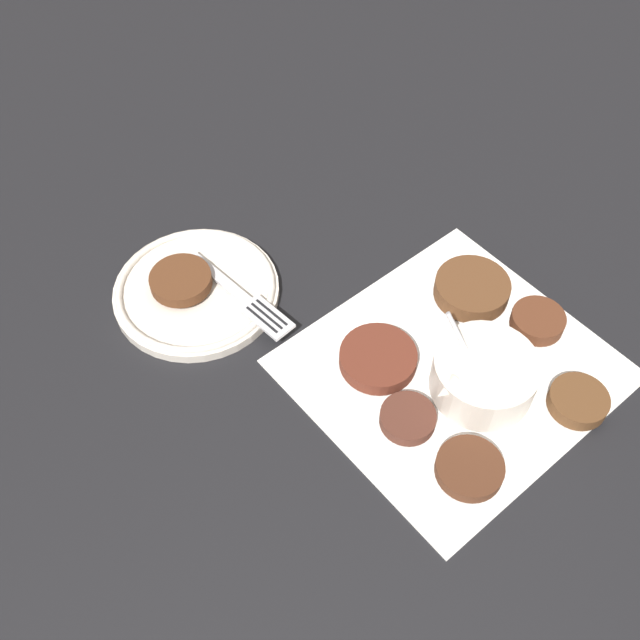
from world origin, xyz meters
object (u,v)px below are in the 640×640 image
Objects in this scene: sauce_bowl at (483,377)px; fritter_on_plate at (181,280)px; fork at (248,301)px; serving_plate at (196,290)px.

fritter_on_plate is (0.20, -0.29, 0.00)m from sauce_bowl.
sauce_bowl reaches higher than fritter_on_plate.
sauce_bowl is at bearing 123.95° from fork.
fork is (-0.05, 0.06, -0.00)m from fritter_on_plate.
serving_plate is 0.02m from fritter_on_plate.
serving_plate is at bearing 141.66° from fritter_on_plate.
fritter_on_plate is 0.08m from fork.
fork is (-0.04, 0.05, 0.01)m from serving_plate.
sauce_bowl is 0.33m from serving_plate.
sauce_bowl is 0.72× the size of fork.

